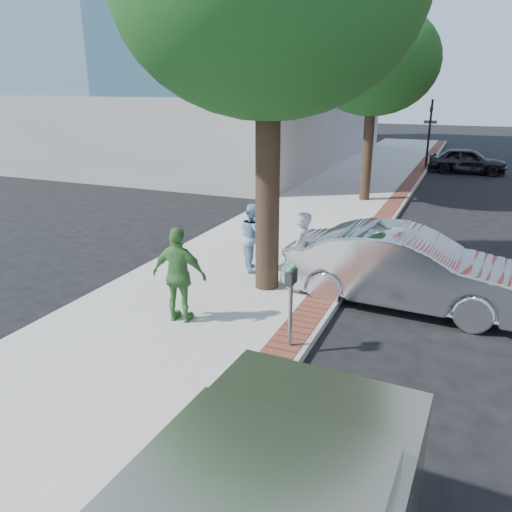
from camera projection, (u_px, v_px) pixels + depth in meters
The scene contains 13 objects.
ground at pixel (258, 333), 9.39m from camera, with size 120.00×120.00×0.00m, color black.
sidewalk at pixel (310, 222), 16.89m from camera, with size 5.00×60.00×0.15m, color #9E9991.
brick_strip at pixel (376, 226), 16.04m from camera, with size 0.60×60.00×0.01m, color brown.
curb at pixel (386, 230), 15.93m from camera, with size 0.10×60.00×0.15m, color gray.
office_base at pixel (208, 126), 32.77m from camera, with size 18.20×22.20×4.00m, color gray.
signal_near at pixel (430, 129), 27.47m from camera, with size 0.70×0.15×3.80m.
tree_far at pixel (374, 62), 18.32m from camera, with size 4.80×4.80×7.14m.
parking_meter at pixel (291, 289), 8.30m from camera, with size 0.12×0.32×1.47m.
person_gray at pixel (301, 252), 10.74m from camera, with size 0.64×0.42×1.76m, color #A09FA4.
person_officer at pixel (254, 237), 12.04m from camera, with size 0.80×0.62×1.64m, color #81A5C7.
person_green at pixel (179, 275), 9.29m from camera, with size 1.08×0.45×1.84m, color #46803A.
sedan_silver at pixel (405, 268), 10.41m from camera, with size 1.72×4.95×1.63m, color silver.
bg_car at pixel (468, 161), 26.76m from camera, with size 1.60×3.97×1.35m, color black.
Camera 1 is at (3.30, -7.76, 4.39)m, focal length 35.00 mm.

